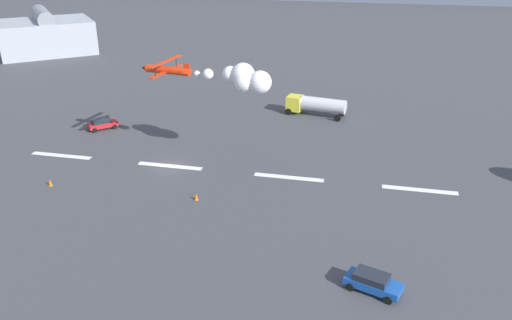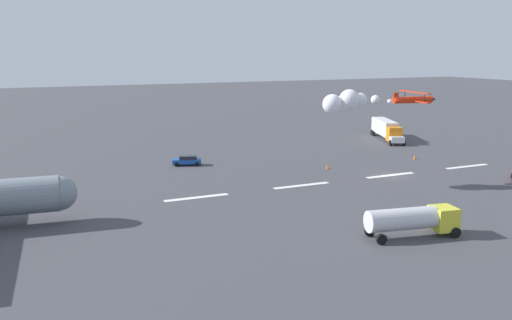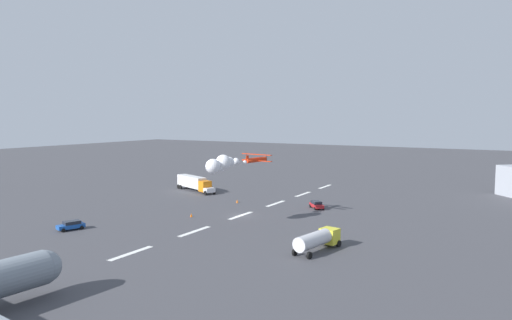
% 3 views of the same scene
% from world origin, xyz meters
% --- Properties ---
extents(ground_plane, '(440.00, 440.00, 0.00)m').
position_xyz_m(ground_plane, '(0.00, 0.00, 0.00)').
color(ground_plane, '#424247').
rests_on(ground_plane, ground).
extents(runway_stripe_0, '(8.00, 0.90, 0.01)m').
position_xyz_m(runway_stripe_0, '(-43.18, 0.00, 0.01)').
color(runway_stripe_0, white).
rests_on(runway_stripe_0, ground).
extents(runway_stripe_1, '(8.00, 0.90, 0.01)m').
position_xyz_m(runway_stripe_1, '(-28.79, 0.00, 0.01)').
color(runway_stripe_1, white).
rests_on(runway_stripe_1, ground).
extents(runway_stripe_2, '(8.00, 0.90, 0.01)m').
position_xyz_m(runway_stripe_2, '(-14.39, 0.00, 0.01)').
color(runway_stripe_2, white).
rests_on(runway_stripe_2, ground).
extents(runway_stripe_3, '(8.00, 0.90, 0.01)m').
position_xyz_m(runway_stripe_3, '(0.00, 0.00, 0.01)').
color(runway_stripe_3, white).
rests_on(runway_stripe_3, ground).
extents(runway_stripe_4, '(8.00, 0.90, 0.01)m').
position_xyz_m(runway_stripe_4, '(14.39, 0.00, 0.01)').
color(runway_stripe_4, white).
rests_on(runway_stripe_4, ground).
extents(runway_stripe_5, '(8.00, 0.90, 0.01)m').
position_xyz_m(runway_stripe_5, '(28.79, 0.00, 0.01)').
color(runway_stripe_5, white).
rests_on(runway_stripe_5, ground).
extents(stunt_biplane_red, '(16.23, 6.90, 3.13)m').
position_xyz_m(stunt_biplane_red, '(8.05, 1.75, 10.85)').
color(stunt_biplane_red, red).
extents(semi_truck_orange, '(8.07, 14.60, 3.70)m').
position_xyz_m(semi_truck_orange, '(-19.36, -26.07, 2.13)').
color(semi_truck_orange, silver).
rests_on(semi_truck_orange, ground).
extents(fuel_tanker_truck, '(9.24, 4.20, 2.90)m').
position_xyz_m(fuel_tanker_truck, '(14.79, 22.12, 1.74)').
color(fuel_tanker_truck, yellow).
rests_on(fuel_tanker_truck, ground).
extents(followme_car_yellow, '(4.71, 3.12, 1.52)m').
position_xyz_m(followme_car_yellow, '(23.99, -18.61, 0.81)').
color(followme_car_yellow, '#194CA5').
rests_on(followme_car_yellow, ground).
extents(airport_staff_sedan, '(4.13, 4.08, 1.52)m').
position_xyz_m(airport_staff_sedan, '(-13.90, 9.86, 0.81)').
color(airport_staff_sedan, '#B21E23').
rests_on(airport_staff_sedan, ground).
extents(traffic_cone_near, '(0.44, 0.44, 0.75)m').
position_xyz_m(traffic_cone_near, '(-10.95, -7.77, 0.38)').
color(traffic_cone_near, orange).
rests_on(traffic_cone_near, ground).
extents(traffic_cone_far, '(0.44, 0.44, 0.75)m').
position_xyz_m(traffic_cone_far, '(5.82, -7.41, 0.38)').
color(traffic_cone_far, orange).
rests_on(traffic_cone_far, ground).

